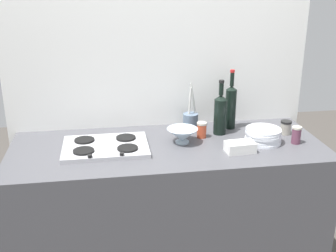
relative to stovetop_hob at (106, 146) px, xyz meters
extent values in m
cube|color=#4C4C51|center=(0.35, -0.01, -0.46)|extent=(1.80, 0.70, 0.90)
cube|color=white|center=(0.35, 0.37, 0.20)|extent=(1.90, 0.06, 2.23)
cube|color=#B2B2B7|center=(0.00, 0.00, 0.00)|extent=(0.48, 0.35, 0.02)
cylinder|color=black|center=(-0.12, -0.08, 0.01)|extent=(0.11, 0.11, 0.01)
cylinder|color=black|center=(0.12, -0.08, 0.01)|extent=(0.11, 0.11, 0.01)
cylinder|color=black|center=(-0.12, 0.08, 0.01)|extent=(0.11, 0.11, 0.01)
cylinder|color=black|center=(0.12, 0.08, 0.01)|extent=(0.11, 0.11, 0.01)
cylinder|color=black|center=(-0.08, -0.16, 0.02)|extent=(0.02, 0.02, 0.02)
cylinder|color=black|center=(0.08, -0.16, 0.02)|extent=(0.02, 0.02, 0.02)
cylinder|color=white|center=(0.91, -0.05, -0.01)|extent=(0.20, 0.20, 0.01)
cylinder|color=white|center=(0.91, -0.05, 0.01)|extent=(0.20, 0.20, 0.01)
cylinder|color=white|center=(0.91, -0.05, 0.02)|extent=(0.20, 0.20, 0.01)
cylinder|color=white|center=(0.91, -0.05, 0.04)|extent=(0.20, 0.20, 0.01)
cylinder|color=white|center=(0.91, -0.05, 0.05)|extent=(0.20, 0.20, 0.01)
cylinder|color=white|center=(0.91, -0.05, 0.06)|extent=(0.20, 0.20, 0.01)
cylinder|color=black|center=(0.70, 0.13, 0.10)|extent=(0.08, 0.08, 0.22)
cone|color=black|center=(0.70, 0.13, 0.22)|extent=(0.08, 0.08, 0.03)
cylinder|color=black|center=(0.70, 0.13, 0.27)|extent=(0.03, 0.03, 0.08)
cylinder|color=black|center=(0.70, 0.13, 0.32)|extent=(0.03, 0.03, 0.02)
cylinder|color=black|center=(0.79, 0.22, 0.11)|extent=(0.07, 0.07, 0.25)
cone|color=black|center=(0.79, 0.22, 0.25)|extent=(0.07, 0.07, 0.02)
cylinder|color=black|center=(0.79, 0.22, 0.30)|extent=(0.03, 0.03, 0.09)
cylinder|color=#B21E1E|center=(0.79, 0.22, 0.36)|extent=(0.03, 0.03, 0.02)
cylinder|color=silver|center=(0.44, 0.02, -0.01)|extent=(0.08, 0.08, 0.01)
cone|color=silver|center=(0.44, 0.02, 0.03)|extent=(0.18, 0.18, 0.08)
cube|color=white|center=(0.73, -0.16, 0.01)|extent=(0.17, 0.11, 0.06)
cylinder|color=slate|center=(0.53, 0.23, 0.04)|extent=(0.09, 0.09, 0.11)
cylinder|color=#B7B7B2|center=(0.56, 0.24, 0.15)|extent=(0.05, 0.04, 0.25)
cylinder|color=#B7B7B2|center=(0.53, 0.22, 0.14)|extent=(0.03, 0.03, 0.23)
cylinder|color=#C64C2D|center=(0.57, 0.09, 0.03)|extent=(0.06, 0.06, 0.08)
cylinder|color=beige|center=(0.57, 0.09, 0.07)|extent=(0.06, 0.06, 0.01)
cylinder|color=#9E998C|center=(1.10, 0.06, 0.02)|extent=(0.06, 0.06, 0.07)
cylinder|color=black|center=(1.10, 0.06, 0.06)|extent=(0.07, 0.07, 0.01)
cylinder|color=#66384C|center=(1.09, -0.09, 0.03)|extent=(0.05, 0.05, 0.09)
cylinder|color=beige|center=(1.09, -0.09, 0.08)|extent=(0.06, 0.06, 0.01)
camera|label=1|loc=(0.01, -2.20, 0.92)|focal=44.74mm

